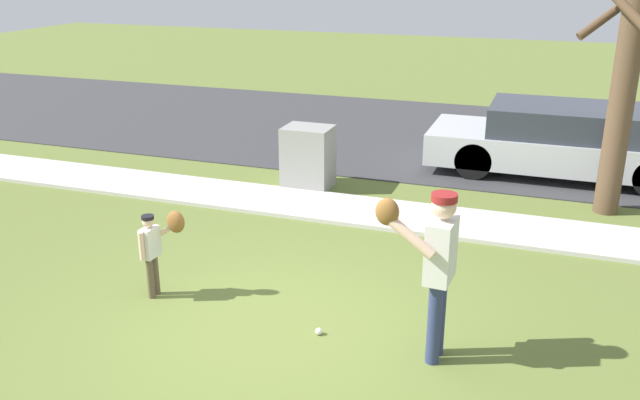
{
  "coord_description": "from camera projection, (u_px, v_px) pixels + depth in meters",
  "views": [
    {
      "loc": [
        2.59,
        -5.75,
        3.73
      ],
      "look_at": [
        0.1,
        1.34,
        1.0
      ],
      "focal_mm": 38.16,
      "sensor_mm": 36.0,
      "label": 1
    }
  ],
  "objects": [
    {
      "name": "parked_sedan_silver",
      "position": [
        563.0,
        141.0,
        11.98
      ],
      "size": [
        4.6,
        1.8,
        1.23
      ],
      "color": "silver",
      "rests_on": "road_surface"
    },
    {
      "name": "person_child",
      "position": [
        157.0,
        241.0,
        7.64
      ],
      "size": [
        0.46,
        0.38,
        1.04
      ],
      "rotation": [
        0.0,
        0.0,
        6.22
      ],
      "color": "brown",
      "rests_on": "ground"
    },
    {
      "name": "road_surface",
      "position": [
        426.0,
        135.0,
        14.8
      ],
      "size": [
        36.0,
        6.8,
        0.02
      ],
      "primitive_type": "cube",
      "color": "#38383A",
      "rests_on": "ground"
    },
    {
      "name": "utility_cabinet",
      "position": [
        308.0,
        157.0,
        11.36
      ],
      "size": [
        0.79,
        0.64,
        1.04
      ],
      "primitive_type": "cube",
      "color": "gray",
      "rests_on": "ground"
    },
    {
      "name": "baseball",
      "position": [
        319.0,
        331.0,
        7.05
      ],
      "size": [
        0.07,
        0.07,
        0.07
      ],
      "primitive_type": "sphere",
      "color": "white",
      "rests_on": "ground"
    },
    {
      "name": "ground_plane",
      "position": [
        361.0,
        215.0,
        10.28
      ],
      "size": [
        48.0,
        48.0,
        0.0
      ],
      "primitive_type": "plane",
      "color": "olive"
    },
    {
      "name": "sidewalk_strip",
      "position": [
        363.0,
        211.0,
        10.36
      ],
      "size": [
        36.0,
        1.2,
        0.06
      ],
      "primitive_type": "cube",
      "color": "beige",
      "rests_on": "ground"
    },
    {
      "name": "street_tree_near",
      "position": [
        627.0,
        69.0,
        9.67
      ],
      "size": [
        1.84,
        1.88,
        4.06
      ],
      "color": "brown",
      "rests_on": "ground"
    },
    {
      "name": "person_adult",
      "position": [
        436.0,
        259.0,
        6.3
      ],
      "size": [
        0.71,
        0.6,
        1.7
      ],
      "rotation": [
        0.0,
        0.0,
        3.08
      ],
      "color": "navy",
      "rests_on": "ground"
    }
  ]
}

